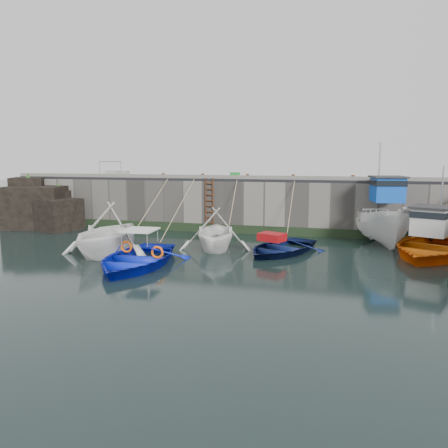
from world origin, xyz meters
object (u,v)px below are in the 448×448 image
(ladder, at_px, (209,206))
(fish_crate, at_px, (235,175))
(boat_near_white, at_px, (108,254))
(bollard_c, at_px, (248,176))
(boat_far_orange, at_px, (432,246))
(bollard_b, at_px, (203,176))
(boat_near_navy, at_px, (281,252))
(boat_near_blacktrim, at_px, (215,249))
(bollard_d, at_px, (293,177))
(bollard_e, at_px, (353,178))
(boat_near_blue, at_px, (136,266))
(bollard_a, at_px, (163,175))
(boat_far_white, at_px, (383,222))

(ladder, relative_size, fish_crate, 5.18)
(boat_near_white, relative_size, bollard_c, 18.17)
(boat_far_orange, height_order, bollard_b, boat_far_orange)
(boat_near_white, xyz_separation_m, boat_near_navy, (7.57, 2.40, 0.00))
(boat_near_blacktrim, bearing_deg, boat_near_navy, -14.70)
(boat_near_white, distance_m, boat_far_orange, 14.72)
(bollard_b, xyz_separation_m, bollard_d, (5.30, 0.00, 0.00))
(bollard_c, bearing_deg, boat_near_blacktrim, -96.88)
(bollard_c, relative_size, bollard_d, 1.00)
(boat_far_orange, distance_m, bollard_c, 10.33)
(ladder, distance_m, boat_far_orange, 11.97)
(bollard_d, bearing_deg, bollard_e, 0.00)
(boat_near_blue, xyz_separation_m, bollard_c, (2.77, 8.79, 3.30))
(boat_near_navy, height_order, bollard_c, bollard_c)
(boat_near_blacktrim, relative_size, bollard_e, 15.62)
(bollard_d, bearing_deg, bollard_c, 180.00)
(ladder, height_order, bollard_a, bollard_a)
(boat_near_blue, relative_size, boat_far_orange, 0.70)
(bollard_b, xyz_separation_m, bollard_e, (8.50, 0.00, 0.00))
(boat_far_orange, bearing_deg, boat_far_white, 149.78)
(ladder, distance_m, boat_far_white, 9.58)
(boat_near_blue, xyz_separation_m, fish_crate, (1.58, 10.63, 3.31))
(boat_near_white, height_order, boat_near_navy, boat_near_white)
(boat_far_white, height_order, bollard_c, boat_far_white)
(boat_near_navy, bearing_deg, ladder, 159.97)
(bollard_d, bearing_deg, boat_near_navy, -90.04)
(boat_near_blue, bearing_deg, boat_near_white, 139.77)
(boat_near_white, height_order, bollard_c, bollard_c)
(ladder, xyz_separation_m, bollard_b, (-0.50, 0.34, 1.71))
(fish_crate, relative_size, bollard_b, 2.20)
(bollard_c, bearing_deg, bollard_b, 180.00)
(fish_crate, relative_size, bollard_e, 2.20)
(bollard_d, bearing_deg, bollard_a, 180.00)
(boat_near_white, relative_size, bollard_b, 18.17)
(bollard_e, bearing_deg, boat_far_white, -31.32)
(boat_near_navy, relative_size, bollard_e, 16.72)
(bollard_b, xyz_separation_m, bollard_c, (2.70, 0.00, 0.00))
(boat_near_blacktrim, distance_m, bollard_c, 5.79)
(boat_near_white, bearing_deg, bollard_b, 71.35)
(boat_far_orange, height_order, bollard_c, boat_far_orange)
(bollard_b, bearing_deg, boat_near_blacktrim, -65.69)
(bollard_a, xyz_separation_m, bollard_c, (5.20, 0.00, 0.00))
(boat_near_blue, xyz_separation_m, bollard_d, (5.37, 8.79, 3.30))
(ladder, height_order, bollard_c, bollard_c)
(fish_crate, distance_m, bollard_a, 4.42)
(boat_near_navy, bearing_deg, bollard_a, 171.24)
(fish_crate, height_order, bollard_a, fish_crate)
(bollard_b, bearing_deg, boat_near_navy, -41.86)
(boat_near_blue, relative_size, bollard_e, 19.24)
(boat_far_white, height_order, boat_far_orange, boat_far_white)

